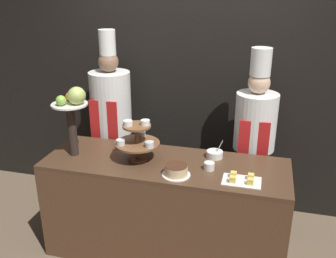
# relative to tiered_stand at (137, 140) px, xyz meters

# --- Properties ---
(wall_back) EXTENTS (10.00, 0.06, 2.80)m
(wall_back) POSITION_rel_tiered_stand_xyz_m (0.23, 0.97, 0.35)
(wall_back) COLOR black
(wall_back) RESTS_ON ground_plane
(buffet_counter) EXTENTS (1.98, 0.66, 0.87)m
(buffet_counter) POSITION_rel_tiered_stand_xyz_m (0.23, 0.01, -0.61)
(buffet_counter) COLOR brown
(buffet_counter) RESTS_ON ground_plane
(tiered_stand) EXTENTS (0.37, 0.37, 0.34)m
(tiered_stand) POSITION_rel_tiered_stand_xyz_m (0.00, 0.00, 0.00)
(tiered_stand) COLOR brown
(tiered_stand) RESTS_ON buffet_counter
(fruit_pedestal) EXTENTS (0.29, 0.29, 0.59)m
(fruit_pedestal) POSITION_rel_tiered_stand_xyz_m (-0.53, -0.04, 0.23)
(fruit_pedestal) COLOR #2D231E
(fruit_pedestal) RESTS_ON buffet_counter
(cake_round) EXTENTS (0.22, 0.22, 0.09)m
(cake_round) POSITION_rel_tiered_stand_xyz_m (0.37, -0.18, -0.14)
(cake_round) COLOR white
(cake_round) RESTS_ON buffet_counter
(cup_white) EXTENTS (0.08, 0.08, 0.06)m
(cup_white) POSITION_rel_tiered_stand_xyz_m (0.59, -0.03, -0.15)
(cup_white) COLOR white
(cup_white) RESTS_ON buffet_counter
(cake_square_tray) EXTENTS (0.28, 0.18, 0.05)m
(cake_square_tray) POSITION_rel_tiered_stand_xyz_m (0.85, -0.15, -0.16)
(cake_square_tray) COLOR white
(cake_square_tray) RESTS_ON buffet_counter
(serving_bowl_far) EXTENTS (0.14, 0.14, 0.16)m
(serving_bowl_far) POSITION_rel_tiered_stand_xyz_m (0.60, 0.20, -0.15)
(serving_bowl_far) COLOR white
(serving_bowl_far) RESTS_ON buffet_counter
(chef_left) EXTENTS (0.39, 0.39, 1.83)m
(chef_left) POSITION_rel_tiered_stand_xyz_m (-0.47, 0.59, -0.06)
(chef_left) COLOR black
(chef_left) RESTS_ON ground_plane
(chef_center_left) EXTENTS (0.37, 0.37, 1.72)m
(chef_center_left) POSITION_rel_tiered_stand_xyz_m (0.90, 0.59, -0.11)
(chef_center_left) COLOR black
(chef_center_left) RESTS_ON ground_plane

